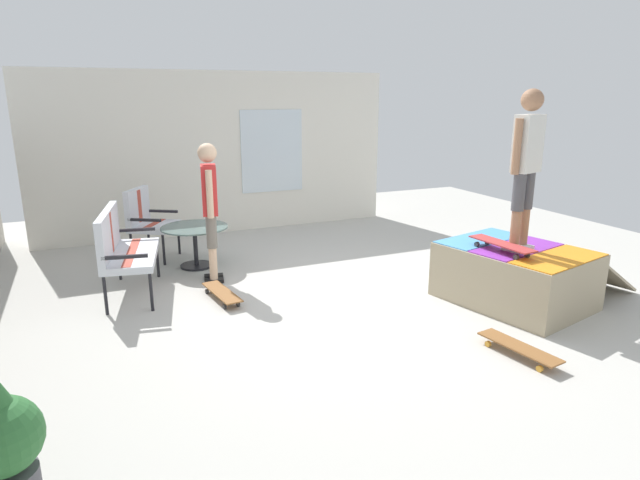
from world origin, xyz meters
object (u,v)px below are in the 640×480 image
object	(u,v)px
potted_plant	(2,445)
patio_bench	(121,245)
skateboard_on_ramp	(502,244)
patio_chair_near_house	(146,217)
patio_table	(195,238)
person_skater	(527,159)
person_watching	(210,202)
skateboard_spare	(519,348)
skateboard_by_bench	(222,293)
skate_ramp	(516,274)

from	to	relation	value
potted_plant	patio_bench	bearing A→B (deg)	-14.06
patio_bench	skateboard_on_ramp	distance (m)	4.29
patio_chair_near_house	skateboard_on_ramp	bearing A→B (deg)	-136.71
patio_table	skateboard_on_ramp	bearing A→B (deg)	-135.80
person_skater	patio_chair_near_house	bearing A→B (deg)	45.03
patio_bench	patio_chair_near_house	distance (m)	1.48
person_skater	potted_plant	world-z (taller)	person_skater
person_watching	potted_plant	xyz separation A→B (m)	(-3.50, 1.93, -0.55)
patio_bench	skateboard_spare	bearing A→B (deg)	-134.51
person_watching	patio_table	bearing A→B (deg)	7.55
skateboard_by_bench	potted_plant	xyz separation A→B (m)	(-2.80, 1.87, 0.38)
person_watching	skateboard_spare	world-z (taller)	person_watching
patio_bench	patio_table	bearing A→B (deg)	-53.10
potted_plant	skateboard_spare	bearing A→B (deg)	-85.12
potted_plant	person_watching	bearing A→B (deg)	-28.92
patio_chair_near_house	skateboard_on_ramp	size ratio (longest dim) A/B	1.25
person_watching	potted_plant	distance (m)	4.03
skate_ramp	skateboard_on_ramp	size ratio (longest dim) A/B	2.82
skate_ramp	skateboard_spare	size ratio (longest dim) A/B	2.79
patio_table	potted_plant	bearing A→B (deg)	156.09
patio_bench	person_watching	xyz separation A→B (m)	(0.08, -1.08, 0.40)
patio_bench	potted_plant	size ratio (longest dim) A/B	1.45
skate_ramp	patio_chair_near_house	world-z (taller)	patio_chair_near_house
patio_bench	potted_plant	bearing A→B (deg)	165.94
person_skater	skateboard_by_bench	distance (m)	3.65
skate_ramp	person_skater	distance (m)	1.33
person_skater	skateboard_on_ramp	distance (m)	0.94
patio_chair_near_house	skateboard_by_bench	world-z (taller)	patio_chair_near_house
skateboard_by_bench	skateboard_on_ramp	world-z (taller)	skateboard_on_ramp
potted_plant	skate_ramp	bearing A→B (deg)	-74.13
skateboard_by_bench	skateboard_spare	distance (m)	3.25
patio_chair_near_house	patio_table	bearing A→B (deg)	-140.85
patio_chair_near_house	skateboard_spare	distance (m)	5.26
patio_chair_near_house	skate_ramp	bearing A→B (deg)	-133.44
patio_chair_near_house	person_watching	xyz separation A→B (m)	(-1.34, -0.63, 0.41)
skate_ramp	person_skater	xyz separation A→B (m)	(-0.08, 0.10, 1.32)
patio_table	person_skater	distance (m)	4.30
skateboard_on_ramp	potted_plant	bearing A→B (deg)	106.10
patio_table	person_skater	size ratio (longest dim) A/B	0.53
person_skater	skateboard_spare	distance (m)	2.02
patio_chair_near_house	skateboard_on_ramp	xyz separation A→B (m)	(-3.50, -3.30, 0.12)
skateboard_by_bench	patio_table	bearing A→B (deg)	0.93
skate_ramp	patio_chair_near_house	size ratio (longest dim) A/B	2.25
skateboard_on_ramp	potted_plant	size ratio (longest dim) A/B	0.88
skateboard_by_bench	potted_plant	distance (m)	3.39
skate_ramp	skateboard_on_ramp	bearing A→B (deg)	102.46
skateboard_spare	skateboard_by_bench	bearing A→B (deg)	40.80
skate_ramp	person_skater	world-z (taller)	person_skater
patio_bench	skateboard_spare	distance (m)	4.42
patio_bench	skateboard_on_ramp	size ratio (longest dim) A/B	1.64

